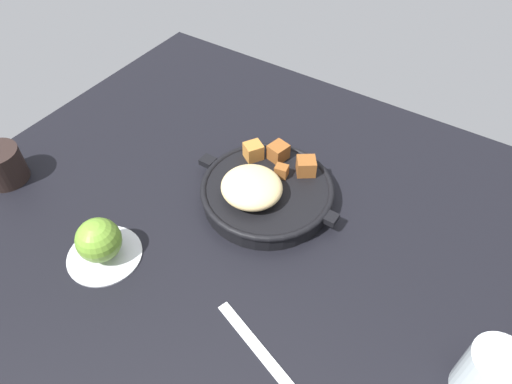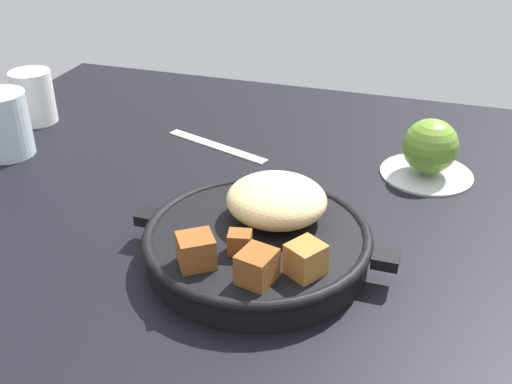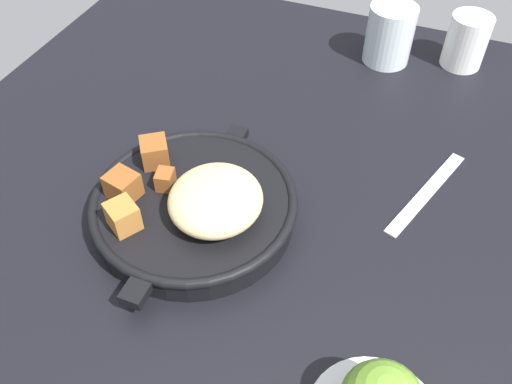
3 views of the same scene
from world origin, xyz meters
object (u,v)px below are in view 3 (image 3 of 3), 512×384
at_px(butter_knife, 427,192).
at_px(white_creamer_pitcher, 466,41).
at_px(cast_iron_skillet, 195,206).
at_px(water_glass_tall, 390,34).

distance_m(butter_knife, white_creamer_pitcher, 0.31).
xyz_separation_m(cast_iron_skillet, water_glass_tall, (-0.42, 0.13, 0.02)).
relative_size(cast_iron_skillet, white_creamer_pitcher, 3.45).
bearing_deg(cast_iron_skillet, white_creamer_pitcher, 151.46).
bearing_deg(white_creamer_pitcher, water_glass_tall, -74.30).
bearing_deg(water_glass_tall, white_creamer_pitcher, 105.70).
relative_size(butter_knife, water_glass_tall, 1.92).
xyz_separation_m(butter_knife, water_glass_tall, (-0.27, -0.11, 0.04)).
bearing_deg(cast_iron_skillet, water_glass_tall, 162.53).
distance_m(cast_iron_skillet, white_creamer_pitcher, 0.51).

